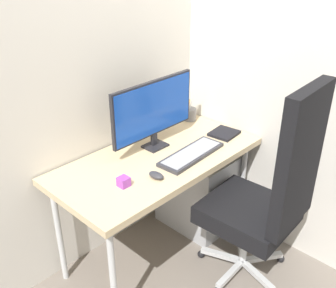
{
  "coord_description": "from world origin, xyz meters",
  "views": [
    {
      "loc": [
        -1.46,
        -1.48,
        1.91
      ],
      "look_at": [
        0.02,
        -0.06,
        0.84
      ],
      "focal_mm": 42.4,
      "sensor_mm": 36.0,
      "label": 1
    }
  ],
  "objects_px": {
    "pen_holder": "(190,114)",
    "desk_clamp_accessory": "(124,182)",
    "mouse": "(156,175)",
    "keyboard": "(191,154)",
    "monitor": "(154,110)",
    "filing_cabinet": "(198,188)",
    "notebook": "(224,133)",
    "office_chair": "(268,195)"
  },
  "relations": [
    {
      "from": "office_chair",
      "to": "notebook",
      "type": "relative_size",
      "value": 7.3
    },
    {
      "from": "desk_clamp_accessory",
      "to": "pen_holder",
      "type": "bearing_deg",
      "value": 19.27
    },
    {
      "from": "keyboard",
      "to": "desk_clamp_accessory",
      "type": "height_order",
      "value": "desk_clamp_accessory"
    },
    {
      "from": "monitor",
      "to": "mouse",
      "type": "height_order",
      "value": "monitor"
    },
    {
      "from": "notebook",
      "to": "desk_clamp_accessory",
      "type": "relative_size",
      "value": 3.16
    },
    {
      "from": "monitor",
      "to": "notebook",
      "type": "bearing_deg",
      "value": -26.52
    },
    {
      "from": "desk_clamp_accessory",
      "to": "mouse",
      "type": "bearing_deg",
      "value": -21.62
    },
    {
      "from": "office_chair",
      "to": "pen_holder",
      "type": "bearing_deg",
      "value": 70.58
    },
    {
      "from": "mouse",
      "to": "desk_clamp_accessory",
      "type": "height_order",
      "value": "desk_clamp_accessory"
    },
    {
      "from": "keyboard",
      "to": "desk_clamp_accessory",
      "type": "xyz_separation_m",
      "value": [
        -0.5,
        0.05,
        0.01
      ]
    },
    {
      "from": "keyboard",
      "to": "notebook",
      "type": "height_order",
      "value": "keyboard"
    },
    {
      "from": "filing_cabinet",
      "to": "office_chair",
      "type": "bearing_deg",
      "value": -105.2
    },
    {
      "from": "office_chair",
      "to": "notebook",
      "type": "bearing_deg",
      "value": 62.23
    },
    {
      "from": "keyboard",
      "to": "notebook",
      "type": "bearing_deg",
      "value": 5.01
    },
    {
      "from": "notebook",
      "to": "keyboard",
      "type": "bearing_deg",
      "value": 179.27
    },
    {
      "from": "notebook",
      "to": "monitor",
      "type": "bearing_deg",
      "value": 147.74
    },
    {
      "from": "notebook",
      "to": "desk_clamp_accessory",
      "type": "bearing_deg",
      "value": 173.31
    },
    {
      "from": "monitor",
      "to": "keyboard",
      "type": "distance_m",
      "value": 0.35
    },
    {
      "from": "monitor",
      "to": "desk_clamp_accessory",
      "type": "height_order",
      "value": "monitor"
    },
    {
      "from": "filing_cabinet",
      "to": "mouse",
      "type": "bearing_deg",
      "value": -163.24
    },
    {
      "from": "filing_cabinet",
      "to": "keyboard",
      "type": "bearing_deg",
      "value": -150.27
    },
    {
      "from": "monitor",
      "to": "pen_holder",
      "type": "relative_size",
      "value": 3.52
    },
    {
      "from": "filing_cabinet",
      "to": "keyboard",
      "type": "xyz_separation_m",
      "value": [
        -0.28,
        -0.16,
        0.46
      ]
    },
    {
      "from": "monitor",
      "to": "notebook",
      "type": "xyz_separation_m",
      "value": [
        0.44,
        -0.22,
        -0.24
      ]
    },
    {
      "from": "monitor",
      "to": "notebook",
      "type": "distance_m",
      "value": 0.55
    },
    {
      "from": "monitor",
      "to": "desk_clamp_accessory",
      "type": "relative_size",
      "value": 11.33
    },
    {
      "from": "filing_cabinet",
      "to": "monitor",
      "type": "xyz_separation_m",
      "value": [
        -0.34,
        0.09,
        0.69
      ]
    },
    {
      "from": "filing_cabinet",
      "to": "pen_holder",
      "type": "relative_size",
      "value": 3.21
    },
    {
      "from": "office_chair",
      "to": "filing_cabinet",
      "type": "height_order",
      "value": "office_chair"
    },
    {
      "from": "mouse",
      "to": "notebook",
      "type": "xyz_separation_m",
      "value": [
        0.7,
        0.05,
        -0.01
      ]
    },
    {
      "from": "filing_cabinet",
      "to": "mouse",
      "type": "relative_size",
      "value": 6.13
    },
    {
      "from": "monitor",
      "to": "mouse",
      "type": "relative_size",
      "value": 6.72
    },
    {
      "from": "filing_cabinet",
      "to": "pen_holder",
      "type": "height_order",
      "value": "pen_holder"
    },
    {
      "from": "pen_holder",
      "to": "notebook",
      "type": "distance_m",
      "value": 0.33
    },
    {
      "from": "keyboard",
      "to": "notebook",
      "type": "xyz_separation_m",
      "value": [
        0.37,
        0.03,
        -0.0
      ]
    },
    {
      "from": "monitor",
      "to": "notebook",
      "type": "height_order",
      "value": "monitor"
    },
    {
      "from": "notebook",
      "to": "pen_holder",
      "type": "bearing_deg",
      "value": 79.73
    },
    {
      "from": "filing_cabinet",
      "to": "mouse",
      "type": "distance_m",
      "value": 0.78
    },
    {
      "from": "mouse",
      "to": "pen_holder",
      "type": "distance_m",
      "value": 0.82
    },
    {
      "from": "pen_holder",
      "to": "office_chair",
      "type": "bearing_deg",
      "value": -109.42
    },
    {
      "from": "monitor",
      "to": "keyboard",
      "type": "height_order",
      "value": "monitor"
    },
    {
      "from": "pen_holder",
      "to": "desk_clamp_accessory",
      "type": "xyz_separation_m",
      "value": [
        -0.9,
        -0.31,
        -0.02
      ]
    }
  ]
}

